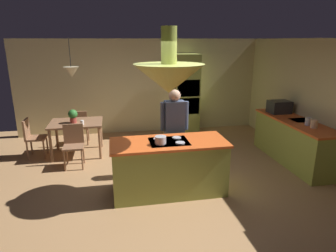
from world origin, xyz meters
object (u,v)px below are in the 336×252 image
(oven_tower, at_px, (186,95))
(person_at_island, at_px, (174,127))
(canister_flour, at_px, (314,124))
(cooking_pot_on_cooktop, at_px, (161,140))
(chair_by_back_wall, at_px, (80,125))
(chair_at_corner, at_px, (32,135))
(microwave_on_counter, at_px, (279,107))
(cup_on_table, at_px, (82,122))
(dining_table, at_px, (76,126))
(kitchen_island, at_px, (169,167))
(canister_sugar, at_px, (308,121))
(potted_plant_on_table, at_px, (73,115))
(chair_facing_island, at_px, (74,143))

(oven_tower, distance_m, person_at_island, 2.71)
(canister_flour, xyz_separation_m, cooking_pot_on_cooktop, (-3.00, -0.37, 0.00))
(chair_by_back_wall, bearing_deg, canister_flour, 151.04)
(chair_at_corner, bearing_deg, cooking_pot_on_cooktop, -131.89)
(chair_at_corner, height_order, cooking_pot_on_cooktop, cooking_pot_on_cooktop)
(oven_tower, distance_m, microwave_on_counter, 2.49)
(chair_at_corner, xyz_separation_m, cooking_pot_on_cooktop, (2.49, -2.23, 0.49))
(cup_on_table, bearing_deg, chair_at_corner, 168.81)
(canister_flour, bearing_deg, chair_by_back_wall, 151.04)
(cup_on_table, height_order, microwave_on_counter, microwave_on_counter)
(dining_table, height_order, microwave_on_counter, microwave_on_counter)
(cup_on_table, bearing_deg, kitchen_island, -50.64)
(chair_at_corner, xyz_separation_m, cup_on_table, (1.10, -0.22, 0.30))
(microwave_on_counter, xyz_separation_m, cooking_pot_on_cooktop, (-3.00, -1.60, -0.06))
(canister_flour, distance_m, canister_sugar, 0.18)
(dining_table, xyz_separation_m, chair_at_corner, (-0.95, -0.00, -0.16))
(oven_tower, bearing_deg, potted_plant_on_table, -157.12)
(cup_on_table, relative_size, canister_sugar, 0.58)
(oven_tower, relative_size, canister_flour, 13.78)
(chair_at_corner, distance_m, cooking_pot_on_cooktop, 3.38)
(oven_tower, height_order, chair_by_back_wall, oven_tower)
(oven_tower, height_order, canister_sugar, oven_tower)
(kitchen_island, xyz_separation_m, chair_by_back_wall, (-1.70, 2.76, 0.04))
(oven_tower, height_order, canister_flour, oven_tower)
(kitchen_island, height_order, canister_flour, canister_flour)
(potted_plant_on_table, bearing_deg, cooking_pot_on_cooktop, -53.89)
(oven_tower, relative_size, cup_on_table, 24.02)
(kitchen_island, relative_size, canister_sugar, 12.49)
(dining_table, height_order, cup_on_table, cup_on_table)
(oven_tower, xyz_separation_m, canister_sugar, (1.74, -2.82, -0.09))
(chair_by_back_wall, height_order, canister_flour, canister_flour)
(oven_tower, bearing_deg, chair_facing_island, -147.26)
(microwave_on_counter, bearing_deg, chair_facing_island, -179.70)
(dining_table, height_order, potted_plant_on_table, potted_plant_on_table)
(kitchen_island, height_order, chair_facing_island, kitchen_island)
(kitchen_island, distance_m, canister_flour, 2.90)
(cup_on_table, height_order, cooking_pot_on_cooktop, cooking_pot_on_cooktop)
(kitchen_island, bearing_deg, dining_table, 128.99)
(chair_facing_island, bearing_deg, kitchen_island, -40.32)
(kitchen_island, xyz_separation_m, potted_plant_on_table, (-1.74, 2.04, 0.47))
(chair_by_back_wall, bearing_deg, potted_plant_on_table, 86.42)
(oven_tower, distance_m, canister_flour, 3.47)
(chair_facing_island, bearing_deg, chair_at_corner, 145.22)
(person_at_island, distance_m, canister_sugar, 2.61)
(person_at_island, distance_m, cup_on_table, 2.15)
(chair_at_corner, relative_size, cup_on_table, 9.67)
(person_at_island, bearing_deg, dining_table, 143.78)
(canister_flour, relative_size, canister_sugar, 1.02)
(dining_table, bearing_deg, chair_at_corner, -180.00)
(oven_tower, bearing_deg, canister_sugar, -58.31)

